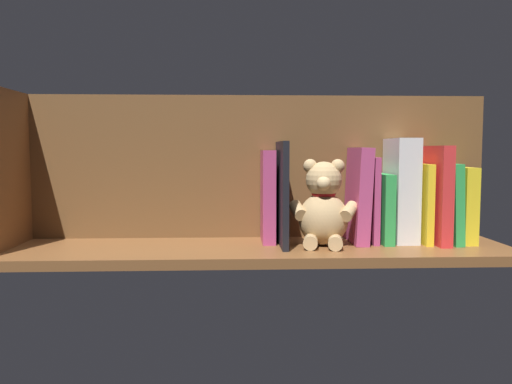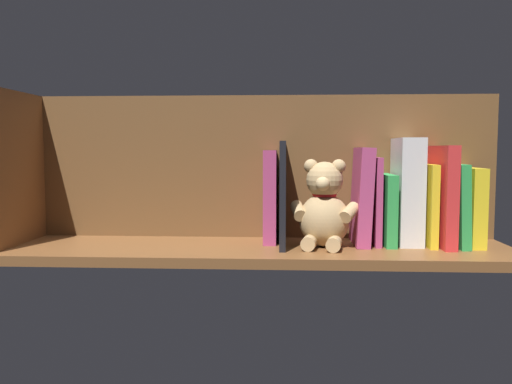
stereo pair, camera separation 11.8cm
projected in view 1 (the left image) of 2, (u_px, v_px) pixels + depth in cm
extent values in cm
cube|color=brown|center=(256.00, 250.00, 118.99)|extent=(115.78, 29.23, 2.20)
cube|color=brown|center=(254.00, 167.00, 129.79)|extent=(115.78, 1.50, 35.39)
cube|color=brown|center=(5.00, 169.00, 114.98)|extent=(2.40, 23.23, 35.39)
cube|color=yellow|center=(459.00, 204.00, 124.36)|extent=(3.17, 14.44, 17.85)
cube|color=green|center=(446.00, 203.00, 123.59)|extent=(2.84, 15.62, 18.77)
cube|color=red|center=(434.00, 194.00, 122.73)|extent=(2.73, 16.71, 22.88)
cube|color=yellow|center=(420.00, 203.00, 123.82)|extent=(1.70, 14.59, 18.66)
cube|color=silver|center=(401.00, 190.00, 124.11)|extent=(5.44, 12.93, 24.65)
cube|color=green|center=(382.00, 208.00, 123.72)|extent=(2.43, 14.17, 16.30)
cube|color=#B23F72|center=(370.00, 199.00, 123.87)|extent=(1.45, 13.30, 20.20)
cube|color=#B23F72|center=(358.00, 195.00, 123.01)|extent=(4.00, 14.57, 22.53)
ellipsoid|color=tan|center=(323.00, 219.00, 119.09)|extent=(13.12, 12.15, 12.04)
sphere|color=tan|center=(324.00, 180.00, 118.36)|extent=(8.28, 8.28, 8.28)
sphere|color=tan|center=(338.00, 166.00, 117.68)|extent=(3.20, 3.20, 3.20)
sphere|color=tan|center=(310.00, 166.00, 118.53)|extent=(3.20, 3.20, 3.20)
sphere|color=#DBB77F|center=(324.00, 183.00, 114.93)|extent=(3.20, 3.20, 3.20)
cylinder|color=tan|center=(349.00, 211.00, 116.65)|extent=(5.44, 6.53, 4.45)
cylinder|color=tan|center=(298.00, 210.00, 118.22)|extent=(3.76, 6.30, 4.45)
cylinder|color=tan|center=(335.00, 242.00, 114.02)|extent=(3.97, 5.02, 3.20)
cylinder|color=tan|center=(311.00, 242.00, 114.77)|extent=(3.97, 5.02, 3.20)
torus|color=red|center=(324.00, 194.00, 118.62)|extent=(6.40, 6.40, 0.94)
cube|color=black|center=(282.00, 193.00, 119.93)|extent=(1.39, 18.99, 23.86)
cube|color=#B23F72|center=(268.00, 196.00, 123.52)|extent=(3.00, 11.67, 21.83)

